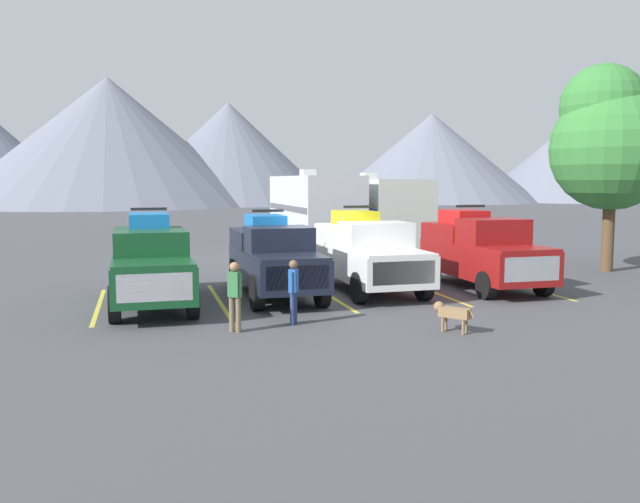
{
  "coord_description": "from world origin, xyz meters",
  "views": [
    {
      "loc": [
        -5.27,
        -18.73,
        3.37
      ],
      "look_at": [
        0.0,
        0.94,
        1.2
      ],
      "focal_mm": 37.48,
      "sensor_mm": 36.0,
      "label": 1
    }
  ],
  "objects_px": {
    "pickup_truck_d": "(481,250)",
    "camper_trailer_b": "(376,212)",
    "pickup_truck_b": "(274,257)",
    "person_b": "(235,292)",
    "camper_trailer_a": "(314,211)",
    "dog": "(451,312)",
    "pickup_truck_a": "(151,261)",
    "person_a": "(294,288)",
    "pickup_truck_c": "(367,252)"
  },
  "relations": [
    {
      "from": "pickup_truck_b",
      "to": "camper_trailer_b",
      "type": "relative_size",
      "value": 0.65
    },
    {
      "from": "pickup_truck_c",
      "to": "person_b",
      "type": "distance_m",
      "value": 6.61
    },
    {
      "from": "pickup_truck_b",
      "to": "dog",
      "type": "distance_m",
      "value": 6.41
    },
    {
      "from": "pickup_truck_b",
      "to": "camper_trailer_b",
      "type": "distance_m",
      "value": 11.41
    },
    {
      "from": "camper_trailer_b",
      "to": "person_b",
      "type": "relative_size",
      "value": 5.33
    },
    {
      "from": "pickup_truck_b",
      "to": "person_b",
      "type": "height_order",
      "value": "pickup_truck_b"
    },
    {
      "from": "person_b",
      "to": "camper_trailer_a",
      "type": "bearing_deg",
      "value": 68.53
    },
    {
      "from": "pickup_truck_b",
      "to": "pickup_truck_c",
      "type": "distance_m",
      "value": 2.96
    },
    {
      "from": "pickup_truck_b",
      "to": "pickup_truck_d",
      "type": "xyz_separation_m",
      "value": [
        6.63,
        -0.17,
        0.02
      ]
    },
    {
      "from": "pickup_truck_c",
      "to": "person_b",
      "type": "xyz_separation_m",
      "value": [
        -4.71,
        -4.63,
        -0.28
      ]
    },
    {
      "from": "camper_trailer_b",
      "to": "camper_trailer_a",
      "type": "bearing_deg",
      "value": -176.35
    },
    {
      "from": "pickup_truck_a",
      "to": "pickup_truck_d",
      "type": "bearing_deg",
      "value": 1.78
    },
    {
      "from": "pickup_truck_c",
      "to": "camper_trailer_b",
      "type": "xyz_separation_m",
      "value": [
        3.58,
        9.13,
        0.78
      ]
    },
    {
      "from": "pickup_truck_a",
      "to": "person_a",
      "type": "relative_size",
      "value": 3.85
    },
    {
      "from": "dog",
      "to": "camper_trailer_a",
      "type": "bearing_deg",
      "value": 87.34
    },
    {
      "from": "pickup_truck_d",
      "to": "pickup_truck_c",
      "type": "bearing_deg",
      "value": 174.45
    },
    {
      "from": "camper_trailer_a",
      "to": "dog",
      "type": "xyz_separation_m",
      "value": [
        -0.69,
        -14.81,
        -1.59
      ]
    },
    {
      "from": "pickup_truck_c",
      "to": "dog",
      "type": "height_order",
      "value": "pickup_truck_c"
    },
    {
      "from": "camper_trailer_a",
      "to": "person_b",
      "type": "distance_m",
      "value": 14.63
    },
    {
      "from": "pickup_truck_d",
      "to": "camper_trailer_b",
      "type": "relative_size",
      "value": 0.62
    },
    {
      "from": "person_a",
      "to": "person_b",
      "type": "bearing_deg",
      "value": -163.45
    },
    {
      "from": "pickup_truck_a",
      "to": "person_a",
      "type": "xyz_separation_m",
      "value": [
        3.17,
        -3.53,
        -0.31
      ]
    },
    {
      "from": "camper_trailer_a",
      "to": "dog",
      "type": "height_order",
      "value": "camper_trailer_a"
    },
    {
      "from": "camper_trailer_a",
      "to": "pickup_truck_d",
      "type": "bearing_deg",
      "value": -71.89
    },
    {
      "from": "pickup_truck_c",
      "to": "camper_trailer_a",
      "type": "height_order",
      "value": "camper_trailer_a"
    },
    {
      "from": "pickup_truck_c",
      "to": "camper_trailer_a",
      "type": "bearing_deg",
      "value": 85.95
    },
    {
      "from": "camper_trailer_a",
      "to": "person_b",
      "type": "xyz_separation_m",
      "value": [
        -5.34,
        -13.57,
        -1.13
      ]
    },
    {
      "from": "camper_trailer_a",
      "to": "camper_trailer_b",
      "type": "relative_size",
      "value": 1.0
    },
    {
      "from": "pickup_truck_c",
      "to": "camper_trailer_b",
      "type": "height_order",
      "value": "camper_trailer_b"
    },
    {
      "from": "pickup_truck_c",
      "to": "person_a",
      "type": "relative_size",
      "value": 3.51
    },
    {
      "from": "pickup_truck_c",
      "to": "camper_trailer_a",
      "type": "relative_size",
      "value": 0.64
    },
    {
      "from": "pickup_truck_d",
      "to": "person_b",
      "type": "height_order",
      "value": "pickup_truck_d"
    },
    {
      "from": "pickup_truck_a",
      "to": "camper_trailer_a",
      "type": "relative_size",
      "value": 0.7
    },
    {
      "from": "pickup_truck_c",
      "to": "camper_trailer_b",
      "type": "distance_m",
      "value": 9.84
    },
    {
      "from": "pickup_truck_a",
      "to": "pickup_truck_d",
      "type": "height_order",
      "value": "pickup_truck_a"
    },
    {
      "from": "camper_trailer_a",
      "to": "camper_trailer_b",
      "type": "distance_m",
      "value": 2.95
    },
    {
      "from": "pickup_truck_d",
      "to": "person_a",
      "type": "bearing_deg",
      "value": -151.01
    },
    {
      "from": "pickup_truck_d",
      "to": "person_b",
      "type": "distance_m",
      "value": 9.41
    },
    {
      "from": "pickup_truck_a",
      "to": "person_a",
      "type": "bearing_deg",
      "value": -48.06
    },
    {
      "from": "pickup_truck_b",
      "to": "camper_trailer_a",
      "type": "bearing_deg",
      "value": 68.55
    },
    {
      "from": "pickup_truck_d",
      "to": "camper_trailer_b",
      "type": "bearing_deg",
      "value": 90.57
    },
    {
      "from": "person_a",
      "to": "pickup_truck_c",
      "type": "bearing_deg",
      "value": 52.11
    },
    {
      "from": "pickup_truck_a",
      "to": "camper_trailer_a",
      "type": "bearing_deg",
      "value": 53.64
    },
    {
      "from": "pickup_truck_b",
      "to": "person_a",
      "type": "distance_m",
      "value": 4.04
    },
    {
      "from": "pickup_truck_a",
      "to": "pickup_truck_d",
      "type": "xyz_separation_m",
      "value": [
        10.12,
        0.32,
        -0.0
      ]
    },
    {
      "from": "pickup_truck_b",
      "to": "person_a",
      "type": "bearing_deg",
      "value": -94.51
    },
    {
      "from": "camper_trailer_b",
      "to": "person_b",
      "type": "xyz_separation_m",
      "value": [
        -8.29,
        -13.76,
        -1.06
      ]
    },
    {
      "from": "pickup_truck_a",
      "to": "camper_trailer_b",
      "type": "distance_m",
      "value": 14.04
    },
    {
      "from": "camper_trailer_a",
      "to": "camper_trailer_b",
      "type": "bearing_deg",
      "value": 3.65
    },
    {
      "from": "camper_trailer_a",
      "to": "dog",
      "type": "relative_size",
      "value": 10.36
    }
  ]
}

